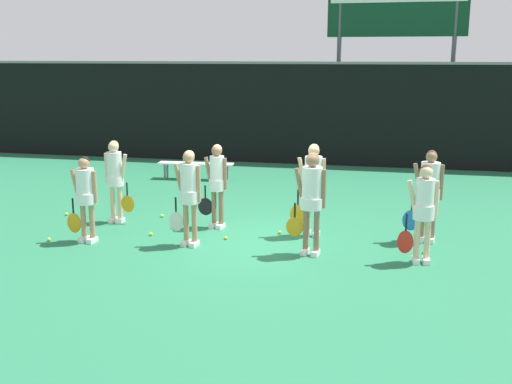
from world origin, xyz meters
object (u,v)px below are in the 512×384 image
tennis_ball_2 (92,227)px  tennis_ball_4 (49,240)px  tennis_ball_6 (67,214)px  tennis_ball_3 (280,232)px  player_6 (313,182)px  player_0 (85,192)px  tennis_ball_7 (162,216)px  player_5 (217,179)px  scoreboard (396,30)px  player_2 (312,194)px  tennis_ball_0 (424,252)px  player_1 (189,190)px  tennis_ball_1 (151,234)px  player_4 (115,175)px  bench_courtside (196,165)px  player_7 (429,188)px  player_3 (424,206)px  tennis_ball_5 (226,238)px

tennis_ball_2 → tennis_ball_4: (-0.40, -0.92, 0.00)m
tennis_ball_4 → tennis_ball_6: tennis_ball_4 is taller
tennis_ball_2 → tennis_ball_3: 3.78m
player_6 → player_0: bearing=-159.6°
tennis_ball_4 → tennis_ball_7: same height
player_5 → tennis_ball_6: 3.60m
tennis_ball_6 → player_0: bearing=-49.9°
player_5 → tennis_ball_7: player_5 is taller
tennis_ball_3 → tennis_ball_6: 4.79m
scoreboard → tennis_ball_2: size_ratio=80.94×
player_2 → player_5: size_ratio=1.07×
player_0 → tennis_ball_0: (6.12, 0.60, -0.92)m
player_1 → tennis_ball_3: size_ratio=26.18×
player_0 → tennis_ball_1: player_0 is taller
player_6 → tennis_ball_2: 4.53m
tennis_ball_0 → tennis_ball_2: tennis_ball_0 is taller
player_4 → tennis_ball_6: (-1.31, 0.25, -0.98)m
bench_courtside → tennis_ball_7: bearing=-86.3°
bench_courtside → player_5: (1.90, -4.51, 0.58)m
tennis_ball_0 → tennis_ball_3: size_ratio=1.02×
player_0 → player_4: bearing=98.6°
player_1 → player_6: bearing=36.1°
player_2 → tennis_ball_7: player_2 is taller
player_2 → tennis_ball_4: bearing=-168.1°
player_7 → tennis_ball_6: bearing=-173.4°
player_1 → tennis_ball_6: (-3.30, 1.42, -1.01)m
player_6 → player_7: player_6 is taller
player_2 → player_5: (-2.05, 1.28, -0.10)m
player_0 → tennis_ball_0: player_0 is taller
player_2 → tennis_ball_1: bearing=-179.7°
player_3 → tennis_ball_5: (-3.54, 0.56, -0.95)m
player_6 → tennis_ball_1: (-3.05, -0.67, -1.03)m
player_5 → tennis_ball_6: bearing=-171.6°
tennis_ball_7 → scoreboard: bearing=59.4°
player_1 → player_2: player_2 is taller
player_1 → player_0: bearing=-165.3°
player_1 → bench_courtside: bearing=115.9°
bench_courtside → player_2: player_2 is taller
player_7 → tennis_ball_1: player_7 is taller
tennis_ball_0 → tennis_ball_5: tennis_ball_0 is taller
bench_courtside → player_3: bearing=-48.7°
player_3 → tennis_ball_6: bearing=165.2°
player_0 → player_7: bearing=18.9°
tennis_ball_2 → tennis_ball_5: same height
scoreboard → player_4: scoreboard is taller
player_3 → player_7: bearing=79.3°
player_0 → tennis_ball_3: size_ratio=24.04×
tennis_ball_0 → player_6: bearing=162.4°
player_6 → tennis_ball_3: 1.21m
player_1 → tennis_ball_3: 2.07m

